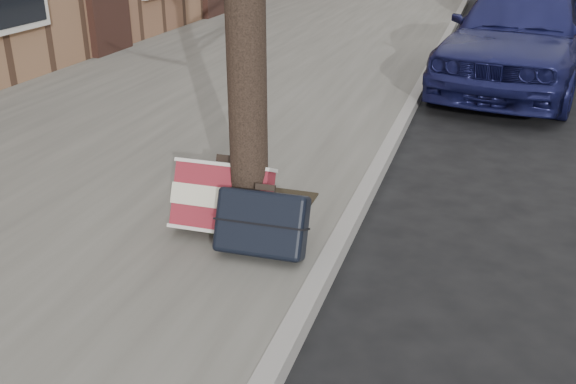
% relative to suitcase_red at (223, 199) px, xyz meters
% --- Properties ---
extents(ground, '(120.00, 120.00, 0.00)m').
position_rel_suitcase_red_xyz_m(ground, '(2.03, -0.81, -0.38)').
color(ground, black).
rests_on(ground, ground).
extents(dirt_patch, '(0.85, 0.85, 0.02)m').
position_rel_suitcase_red_xyz_m(dirt_patch, '(0.03, 0.39, -0.25)').
color(dirt_patch, black).
rests_on(dirt_patch, near_sidewalk).
extents(suitcase_red, '(0.67, 0.37, 0.51)m').
position_rel_suitcase_red_xyz_m(suitcase_red, '(0.00, 0.00, 0.00)').
color(suitcase_red, maroon).
rests_on(suitcase_red, near_sidewalk).
extents(suitcase_navy, '(0.60, 0.36, 0.46)m').
position_rel_suitcase_red_xyz_m(suitcase_navy, '(0.36, -0.21, -0.03)').
color(suitcase_navy, black).
rests_on(suitcase_navy, near_sidewalk).
extents(car_near_front, '(2.39, 4.36, 1.41)m').
position_rel_suitcase_red_xyz_m(car_near_front, '(1.97, 5.39, 0.33)').
color(car_near_front, '#17194D').
rests_on(car_near_front, ground).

